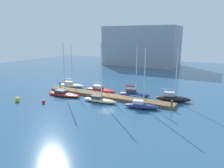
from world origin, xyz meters
name	(u,v)px	position (x,y,z in m)	size (l,w,h in m)	color
ground_plane	(107,97)	(0.00, 0.00, 0.00)	(120.00, 120.00, 0.00)	#2D567A
dock_pier	(107,96)	(0.00, 0.00, 0.25)	(23.46, 2.13, 0.50)	brown
dock_piling_near_end	(60,85)	(-11.33, 0.92, 0.71)	(0.28, 0.28, 1.42)	brown
dock_piling_far_end	(172,105)	(11.33, -0.92, 0.71)	(0.28, 0.28, 1.42)	brown
sailboat_0	(71,85)	(-10.26, 3.10, 0.52)	(5.82, 2.84, 9.15)	white
sailboat_1	(64,93)	(-7.33, -2.67, 0.44)	(6.77, 2.38, 9.38)	#B21E1E
sailboat_2	(100,89)	(-2.87, 2.65, 0.50)	(6.27, 2.30, 8.04)	#B21E1E
sailboat_3	(100,99)	(0.28, -2.78, 0.49)	(5.95, 2.09, 9.54)	beige
sailboat_4	(134,93)	(4.00, 2.67, 0.60)	(5.72, 2.66, 8.68)	navy
sailboat_5	(141,105)	(7.26, -2.46, 0.57)	(5.35, 2.47, 8.81)	navy
sailboat_6	(172,98)	(10.56, 3.15, 0.62)	(5.85, 2.79, 8.53)	black
mooring_buoy_yellow	(17,99)	(-11.61, -8.92, 0.39)	(0.78, 0.78, 0.78)	yellow
mooring_buoy_red	(43,102)	(-7.24, -7.54, 0.28)	(0.56, 0.56, 0.56)	red
harbor_building_distant	(141,46)	(-9.31, 42.05, 6.84)	(25.62, 13.22, 13.68)	#9399A3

